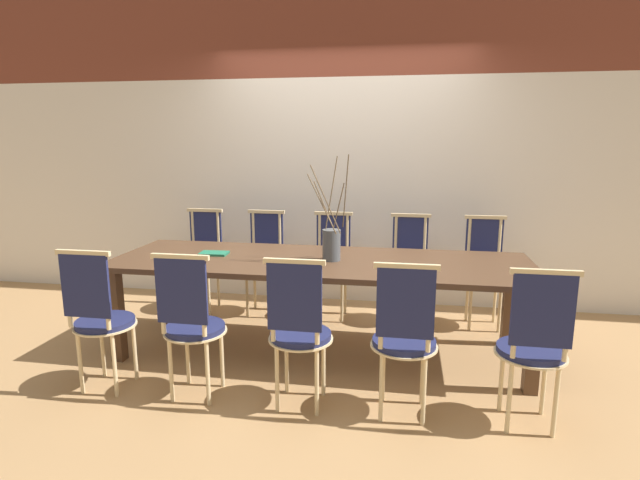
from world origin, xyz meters
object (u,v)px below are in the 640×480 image
at_px(dining_table, 320,269).
at_px(chair_near_center, 299,328).
at_px(chair_far_center, 332,262).
at_px(vase_centerpiece, 331,243).
at_px(book_stack, 214,253).

height_order(dining_table, chair_near_center, chair_near_center).
relative_size(chair_far_center, vase_centerpiece, 1.24).
relative_size(dining_table, vase_centerpiece, 3.99).
bearing_deg(dining_table, book_stack, 178.45).
height_order(chair_far_center, book_stack, chair_far_center).
relative_size(chair_far_center, book_stack, 4.38).
xyz_separation_m(dining_table, book_stack, (-0.85, 0.02, 0.09)).
distance_m(chair_near_center, vase_centerpiece, 0.90).
relative_size(dining_table, chair_near_center, 3.23).
bearing_deg(dining_table, vase_centerpiece, -6.00).
bearing_deg(vase_centerpiece, book_stack, 178.03).
bearing_deg(dining_table, chair_far_center, 92.43).
bearing_deg(chair_far_center, dining_table, 92.43).
bearing_deg(chair_near_center, vase_centerpiece, 84.94).
distance_m(dining_table, vase_centerpiece, 0.23).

